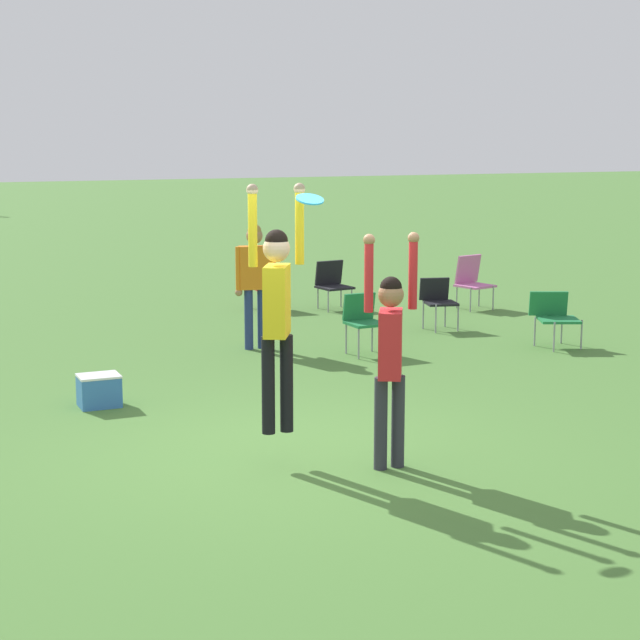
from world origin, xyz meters
TOP-DOWN VIEW (x-y plane):
  - ground_plane at (0.00, 0.00)m, footprint 120.00×120.00m
  - person_jumping at (-0.25, -0.20)m, footprint 0.55×0.44m
  - person_defending at (0.63, -0.70)m, footprint 0.54×0.44m
  - frisbee at (-0.05, -0.49)m, footprint 0.24×0.24m
  - camping_chair_0 at (2.61, 3.95)m, footprint 0.49×0.52m
  - camping_chair_1 at (3.80, 7.63)m, footprint 0.58×0.61m
  - camping_chair_2 at (2.73, 8.08)m, footprint 0.49×0.53m
  - camping_chair_3 at (5.33, 3.35)m, footprint 0.71×0.76m
  - camping_chair_4 at (4.50, 5.20)m, footprint 0.56×0.59m
  - camping_chair_5 at (6.03, 6.72)m, footprint 0.65×0.69m
  - person_spectator_far at (1.39, 4.89)m, footprint 0.58×0.29m
  - cooler_box at (-1.30, 2.55)m, footprint 0.45×0.36m

SIDE VIEW (x-z plane):
  - ground_plane at x=0.00m, z-range 0.00..0.00m
  - cooler_box at x=-1.30m, z-range 0.00..0.36m
  - camping_chair_3 at x=5.33m, z-range 0.08..0.85m
  - camping_chair_1 at x=3.80m, z-range 0.06..0.88m
  - camping_chair_4 at x=4.50m, z-range 0.09..0.88m
  - camping_chair_2 at x=2.73m, z-range 0.05..0.92m
  - camping_chair_0 at x=2.61m, z-range 0.09..0.92m
  - camping_chair_5 at x=6.03m, z-range 0.06..0.97m
  - person_spectator_far at x=1.39m, z-range 0.18..1.93m
  - person_defending at x=0.63m, z-range 0.06..2.19m
  - person_jumping at x=-0.25m, z-range 0.38..2.63m
  - frisbee at x=-0.05m, z-range 2.38..2.47m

